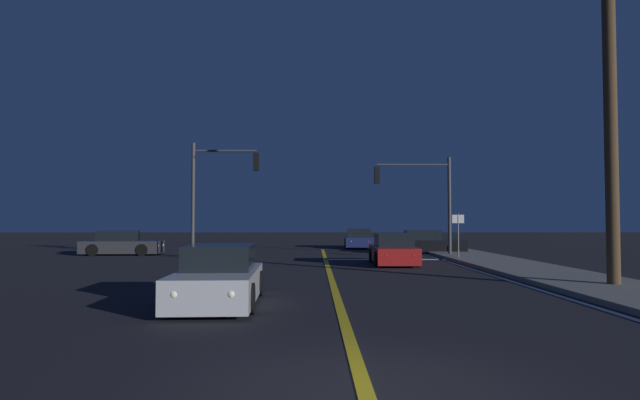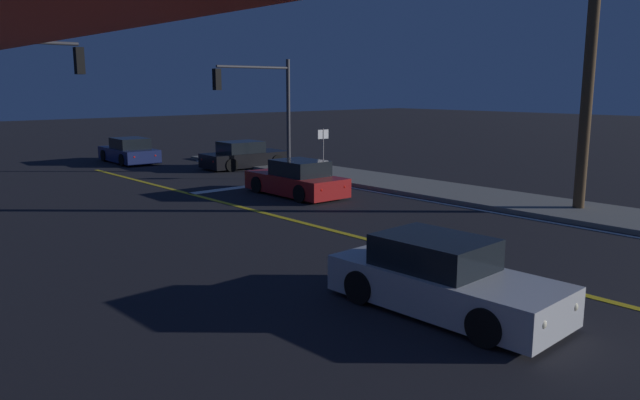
{
  "view_description": "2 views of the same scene",
  "coord_description": "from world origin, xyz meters",
  "px_view_note": "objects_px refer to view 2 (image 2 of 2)",
  "views": [
    {
      "loc": [
        -0.57,
        -6.06,
        1.91
      ],
      "look_at": [
        -0.31,
        16.9,
        2.78
      ],
      "focal_mm": 30.31,
      "sensor_mm": 36.0,
      "label": 1
    },
    {
      "loc": [
        -11.35,
        -0.04,
        3.99
      ],
      "look_at": [
        -1.06,
        11.59,
        1.11
      ],
      "focal_mm": 34.1,
      "sensor_mm": 36.0,
      "label": 2
    }
  ],
  "objects_px": {
    "car_following_oncoming_black": "(244,156)",
    "utility_pole_right": "(592,39)",
    "car_distant_tail_red": "(297,180)",
    "traffic_signal_far_left": "(19,92)",
    "car_side_waiting_silver": "(442,280)",
    "traffic_signal_near_right": "(262,97)",
    "street_sign_corner": "(323,145)",
    "car_far_approaching_navy": "(129,152)"
  },
  "relations": [
    {
      "from": "car_following_oncoming_black",
      "to": "utility_pole_right",
      "type": "relative_size",
      "value": 0.41
    },
    {
      "from": "car_distant_tail_red",
      "to": "utility_pole_right",
      "type": "height_order",
      "value": "utility_pole_right"
    },
    {
      "from": "traffic_signal_far_left",
      "to": "car_side_waiting_silver",
      "type": "bearing_deg",
      "value": -79.53
    },
    {
      "from": "utility_pole_right",
      "to": "traffic_signal_near_right",
      "type": "bearing_deg",
      "value": 100.88
    },
    {
      "from": "car_following_oncoming_black",
      "to": "traffic_signal_far_left",
      "type": "height_order",
      "value": "traffic_signal_far_left"
    },
    {
      "from": "car_following_oncoming_black",
      "to": "street_sign_corner",
      "type": "bearing_deg",
      "value": 7.01
    },
    {
      "from": "car_distant_tail_red",
      "to": "car_side_waiting_silver",
      "type": "bearing_deg",
      "value": -115.99
    },
    {
      "from": "car_following_oncoming_black",
      "to": "traffic_signal_near_right",
      "type": "distance_m",
      "value": 4.09
    },
    {
      "from": "car_far_approaching_navy",
      "to": "street_sign_corner",
      "type": "height_order",
      "value": "street_sign_corner"
    },
    {
      "from": "car_distant_tail_red",
      "to": "traffic_signal_near_right",
      "type": "distance_m",
      "value": 6.41
    },
    {
      "from": "car_far_approaching_navy",
      "to": "traffic_signal_far_left",
      "type": "relative_size",
      "value": 0.75
    },
    {
      "from": "car_following_oncoming_black",
      "to": "car_distant_tail_red",
      "type": "relative_size",
      "value": 1.02
    },
    {
      "from": "car_side_waiting_silver",
      "to": "traffic_signal_far_left",
      "type": "height_order",
      "value": "traffic_signal_far_left"
    },
    {
      "from": "traffic_signal_near_right",
      "to": "traffic_signal_far_left",
      "type": "xyz_separation_m",
      "value": [
        -10.62,
        -1.4,
        0.31
      ]
    },
    {
      "from": "car_following_oncoming_black",
      "to": "car_far_approaching_navy",
      "type": "xyz_separation_m",
      "value": [
        -3.43,
        5.87,
        -0.0
      ]
    },
    {
      "from": "street_sign_corner",
      "to": "traffic_signal_far_left",
      "type": "bearing_deg",
      "value": 173.26
    },
    {
      "from": "car_side_waiting_silver",
      "to": "traffic_signal_far_left",
      "type": "relative_size",
      "value": 0.75
    },
    {
      "from": "car_distant_tail_red",
      "to": "street_sign_corner",
      "type": "relative_size",
      "value": 1.94
    },
    {
      "from": "car_distant_tail_red",
      "to": "traffic_signal_near_right",
      "type": "bearing_deg",
      "value": 67.66
    },
    {
      "from": "car_far_approaching_navy",
      "to": "traffic_signal_far_left",
      "type": "height_order",
      "value": "traffic_signal_far_left"
    },
    {
      "from": "car_distant_tail_red",
      "to": "traffic_signal_near_right",
      "type": "relative_size",
      "value": 0.82
    },
    {
      "from": "car_far_approaching_navy",
      "to": "utility_pole_right",
      "type": "xyz_separation_m",
      "value": [
        5.24,
        -22.26,
        4.89
      ]
    },
    {
      "from": "car_following_oncoming_black",
      "to": "traffic_signal_far_left",
      "type": "bearing_deg",
      "value": -67.58
    },
    {
      "from": "traffic_signal_far_left",
      "to": "traffic_signal_near_right",
      "type": "bearing_deg",
      "value": 7.51
    },
    {
      "from": "street_sign_corner",
      "to": "traffic_signal_near_right",
      "type": "bearing_deg",
      "value": 113.73
    },
    {
      "from": "car_following_oncoming_black",
      "to": "street_sign_corner",
      "type": "relative_size",
      "value": 1.97
    },
    {
      "from": "car_following_oncoming_black",
      "to": "traffic_signal_near_right",
      "type": "xyz_separation_m",
      "value": [
        -0.82,
        -2.69,
        2.96
      ]
    },
    {
      "from": "car_distant_tail_red",
      "to": "street_sign_corner",
      "type": "distance_m",
      "value": 4.34
    },
    {
      "from": "traffic_signal_near_right",
      "to": "street_sign_corner",
      "type": "bearing_deg",
      "value": 113.73
    },
    {
      "from": "traffic_signal_far_left",
      "to": "car_distant_tail_red",
      "type": "bearing_deg",
      "value": -24.54
    },
    {
      "from": "traffic_signal_near_right",
      "to": "utility_pole_right",
      "type": "height_order",
      "value": "utility_pole_right"
    },
    {
      "from": "car_following_oncoming_black",
      "to": "car_far_approaching_navy",
      "type": "relative_size",
      "value": 1.0
    },
    {
      "from": "car_following_oncoming_black",
      "to": "traffic_signal_near_right",
      "type": "height_order",
      "value": "traffic_signal_near_right"
    },
    {
      "from": "utility_pole_right",
      "to": "street_sign_corner",
      "type": "relative_size",
      "value": 4.78
    },
    {
      "from": "car_far_approaching_navy",
      "to": "car_side_waiting_silver",
      "type": "xyz_separation_m",
      "value": [
        -5.27,
        -24.79,
        -0.0
      ]
    },
    {
      "from": "utility_pole_right",
      "to": "car_distant_tail_red",
      "type": "bearing_deg",
      "value": 119.98
    },
    {
      "from": "car_side_waiting_silver",
      "to": "car_far_approaching_navy",
      "type": "bearing_deg",
      "value": -103.97
    },
    {
      "from": "car_far_approaching_navy",
      "to": "street_sign_corner",
      "type": "xyz_separation_m",
      "value": [
        3.84,
        -11.36,
        0.93
      ]
    },
    {
      "from": "car_side_waiting_silver",
      "to": "street_sign_corner",
      "type": "height_order",
      "value": "street_sign_corner"
    },
    {
      "from": "traffic_signal_near_right",
      "to": "traffic_signal_far_left",
      "type": "distance_m",
      "value": 10.71
    },
    {
      "from": "traffic_signal_far_left",
      "to": "car_far_approaching_navy",
      "type": "bearing_deg",
      "value": 51.22
    },
    {
      "from": "car_following_oncoming_black",
      "to": "traffic_signal_far_left",
      "type": "distance_m",
      "value": 12.58
    }
  ]
}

